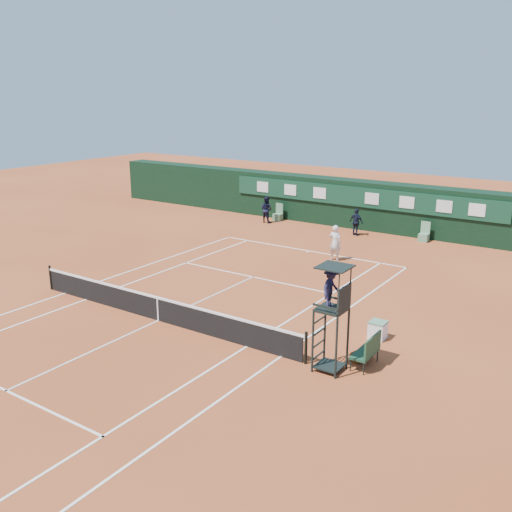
{
  "coord_description": "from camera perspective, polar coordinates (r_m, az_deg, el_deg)",
  "views": [
    {
      "loc": [
        14.36,
        -14.66,
        8.4
      ],
      "look_at": [
        0.44,
        6.0,
        1.2
      ],
      "focal_mm": 40.0,
      "sensor_mm": 36.0,
      "label": 1
    }
  ],
  "objects": [
    {
      "name": "tennis_net",
      "position": [
        21.98,
        -9.78,
        -5.16
      ],
      "size": [
        12.9,
        0.1,
        1.1
      ],
      "color": "black",
      "rests_on": "ground"
    },
    {
      "name": "ball_kid_left",
      "position": [
        37.91,
        1.04,
        4.67
      ],
      "size": [
        0.89,
        0.72,
        1.75
      ],
      "primitive_type": "imported",
      "rotation": [
        0.0,
        0.0,
        3.07
      ],
      "color": "black",
      "rests_on": "ground"
    },
    {
      "name": "player_bench",
      "position": [
        18.47,
        11.15,
        -9.2
      ],
      "size": [
        0.55,
        1.2,
        1.1
      ],
      "color": "#173924",
      "rests_on": "ground"
    },
    {
      "name": "linesman_chair_right",
      "position": [
        34.58,
        16.45,
        1.93
      ],
      "size": [
        0.55,
        0.5,
        1.15
      ],
      "color": "#588665",
      "rests_on": "ground"
    },
    {
      "name": "tennis_ball",
      "position": [
        25.83,
        -0.83,
        -2.78
      ],
      "size": [
        0.06,
        0.06,
        0.06
      ],
      "primitive_type": "sphere",
      "color": "yellow",
      "rests_on": "ground"
    },
    {
      "name": "court_lines",
      "position": [
        22.17,
        -9.72,
        -6.37
      ],
      "size": [
        11.05,
        23.85,
        0.01
      ],
      "color": "white",
      "rests_on": "ground"
    },
    {
      "name": "ball_kid_right",
      "position": [
        34.95,
        10.0,
        3.35
      ],
      "size": [
        1.03,
        0.64,
        1.65
      ],
      "primitive_type": "imported",
      "rotation": [
        0.0,
        0.0,
        2.88
      ],
      "color": "black",
      "rests_on": "ground"
    },
    {
      "name": "umpire_chair",
      "position": [
        17.38,
        7.59,
        -4.01
      ],
      "size": [
        0.96,
        0.95,
        3.42
      ],
      "color": "black",
      "rests_on": "ground"
    },
    {
      "name": "cooler",
      "position": [
        20.68,
        12.08,
        -7.24
      ],
      "size": [
        0.57,
        0.57,
        0.65
      ],
      "color": "white",
      "rests_on": "ground"
    },
    {
      "name": "back_wall",
      "position": [
        37.0,
        10.56,
        5.11
      ],
      "size": [
        40.0,
        1.65,
        3.0
      ],
      "color": "black",
      "rests_on": "ground"
    },
    {
      "name": "linesman_chair_left",
      "position": [
        38.63,
        2.21,
        4.03
      ],
      "size": [
        0.55,
        0.5,
        1.15
      ],
      "color": "#55825C",
      "rests_on": "ground"
    },
    {
      "name": "tennis_bag",
      "position": [
        19.13,
        10.52,
        -9.73
      ],
      "size": [
        0.53,
        0.84,
        0.29
      ],
      "primitive_type": "cube",
      "rotation": [
        0.0,
        0.0,
        -0.26
      ],
      "color": "black",
      "rests_on": "ground"
    },
    {
      "name": "ground",
      "position": [
        22.17,
        -9.72,
        -6.39
      ],
      "size": [
        90.0,
        90.0,
        0.0
      ],
      "primitive_type": "plane",
      "color": "#AB4F28",
      "rests_on": "ground"
    },
    {
      "name": "player",
      "position": [
        29.54,
        7.92,
        1.32
      ],
      "size": [
        0.68,
        0.45,
        1.86
      ],
      "primitive_type": "imported",
      "rotation": [
        0.0,
        0.0,
        3.13
      ],
      "color": "silver",
      "rests_on": "ground"
    }
  ]
}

